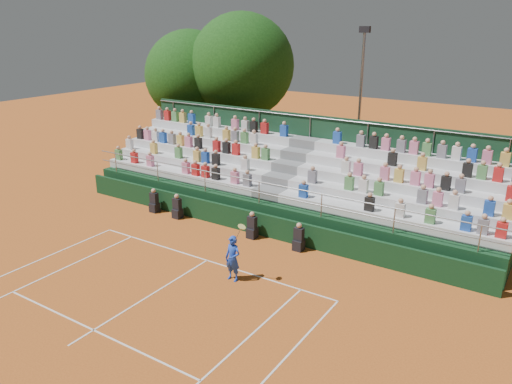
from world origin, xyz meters
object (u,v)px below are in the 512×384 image
Objects in this scene: tennis_player at (233,258)px; tree_east at (242,66)px; tree_west at (190,76)px; floodlight_mast at (361,92)px.

tennis_player is 0.24× the size of tree_east.
tree_west is 0.89× the size of tree_east.
tree_west reaches higher than tennis_player.
tree_east reaches higher than tree_west.
tree_west is at bearing -167.36° from tree_east.
tennis_player is 17.99m from tree_west.
tree_east is at bearing 123.08° from tennis_player.
floodlight_mast is (7.28, 1.44, -1.21)m from tree_east.
tree_west is at bearing 134.33° from tennis_player.
floodlight_mast is at bearing 11.22° from tree_east.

